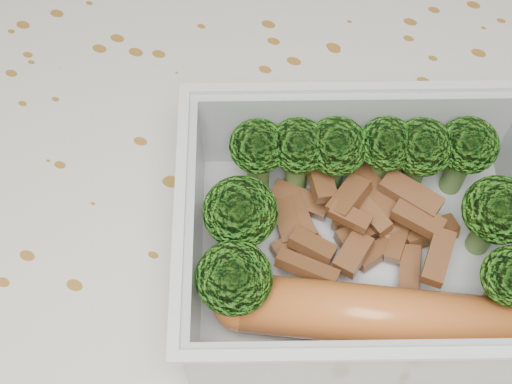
% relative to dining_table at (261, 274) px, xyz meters
% --- Properties ---
extents(dining_table, '(1.40, 0.90, 0.75)m').
position_rel_dining_table_xyz_m(dining_table, '(0.00, 0.00, 0.00)').
color(dining_table, brown).
rests_on(dining_table, ground).
extents(tablecloth, '(1.46, 0.96, 0.19)m').
position_rel_dining_table_xyz_m(tablecloth, '(0.00, 0.00, 0.05)').
color(tablecloth, silver).
rests_on(tablecloth, dining_table).
extents(lunch_container, '(0.23, 0.21, 0.06)m').
position_rel_dining_table_xyz_m(lunch_container, '(0.06, -0.01, 0.11)').
color(lunch_container, silver).
rests_on(lunch_container, tablecloth).
extents(broccoli_florets, '(0.17, 0.15, 0.06)m').
position_rel_dining_table_xyz_m(broccoli_florets, '(0.05, 0.01, 0.13)').
color(broccoli_florets, '#608C3F').
rests_on(broccoli_florets, lunch_container).
extents(meat_pile, '(0.10, 0.07, 0.03)m').
position_rel_dining_table_xyz_m(meat_pile, '(0.06, 0.01, 0.11)').
color(meat_pile, brown).
rests_on(meat_pile, lunch_container).
extents(sausage, '(0.16, 0.07, 0.03)m').
position_rel_dining_table_xyz_m(sausage, '(0.08, -0.04, 0.11)').
color(sausage, '#CF672B').
rests_on(sausage, lunch_container).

